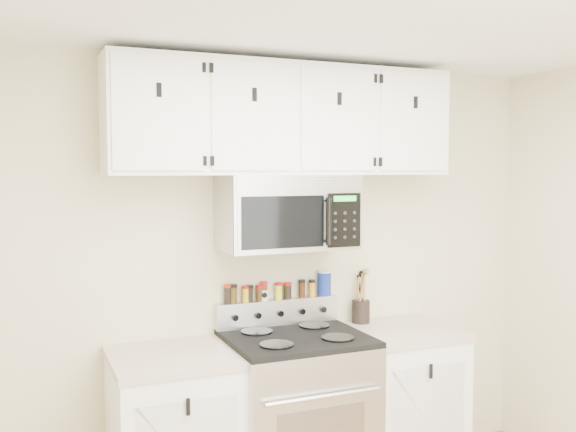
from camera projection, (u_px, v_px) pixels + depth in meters
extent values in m
cube|color=#C0B790|center=(275.00, 273.00, 3.83)|extent=(3.50, 0.01, 2.50)
cube|color=#B7B7BA|center=(296.00, 421.00, 3.59)|extent=(0.76, 0.65, 0.92)
cube|color=black|center=(297.00, 338.00, 3.56)|extent=(0.76, 0.65, 0.03)
cube|color=#B7B7BA|center=(277.00, 312.00, 3.81)|extent=(0.76, 0.08, 0.15)
cylinder|color=black|center=(277.00, 345.00, 3.35)|extent=(0.18, 0.18, 0.01)
cylinder|color=black|center=(338.00, 338.00, 3.49)|extent=(0.18, 0.18, 0.01)
cylinder|color=black|center=(257.00, 332.00, 3.62)|extent=(0.18, 0.18, 0.01)
cylinder|color=black|center=(314.00, 326.00, 3.76)|extent=(0.18, 0.18, 0.01)
cube|color=tan|center=(173.00, 357.00, 3.32)|extent=(0.64, 0.62, 0.04)
cube|color=white|center=(399.00, 406.00, 3.88)|extent=(0.62, 0.60, 0.88)
cube|color=tan|center=(400.00, 331.00, 3.85)|extent=(0.64, 0.62, 0.04)
cube|color=#9E9EA3|center=(287.00, 212.00, 3.63)|extent=(0.76, 0.38, 0.42)
cube|color=#B7B7BA|center=(301.00, 183.00, 3.44)|extent=(0.73, 0.01, 0.08)
cube|color=black|center=(283.00, 222.00, 3.41)|extent=(0.47, 0.01, 0.28)
cube|color=black|center=(344.00, 220.00, 3.55)|extent=(0.20, 0.01, 0.30)
cylinder|color=black|center=(329.00, 221.00, 3.48)|extent=(0.03, 0.03, 0.26)
cube|color=white|center=(285.00, 120.00, 3.62)|extent=(2.00, 0.33, 0.62)
cube|color=white|center=(159.00, 113.00, 3.17)|extent=(0.46, 0.01, 0.57)
cube|color=black|center=(159.00, 90.00, 3.15)|extent=(0.02, 0.01, 0.07)
cube|color=white|center=(254.00, 116.00, 3.36)|extent=(0.46, 0.01, 0.57)
cube|color=black|center=(255.00, 94.00, 3.35)|extent=(0.03, 0.01, 0.07)
cube|color=white|center=(339.00, 119.00, 3.56)|extent=(0.46, 0.01, 0.57)
cube|color=black|center=(340.00, 99.00, 3.54)|extent=(0.03, 0.01, 0.07)
cube|color=white|center=(415.00, 122.00, 3.75)|extent=(0.46, 0.01, 0.57)
cube|color=black|center=(416.00, 102.00, 3.74)|extent=(0.02, 0.01, 0.07)
cylinder|color=black|center=(361.00, 312.00, 3.98)|extent=(0.11, 0.11, 0.14)
cylinder|color=olive|center=(361.00, 295.00, 3.97)|extent=(0.01, 0.01, 0.26)
cylinder|color=olive|center=(364.00, 293.00, 3.97)|extent=(0.01, 0.01, 0.28)
cylinder|color=olive|center=(358.00, 296.00, 3.97)|extent=(0.01, 0.01, 0.24)
cylinder|color=black|center=(361.00, 295.00, 3.99)|extent=(0.01, 0.01, 0.25)
cylinder|color=olive|center=(361.00, 294.00, 3.95)|extent=(0.01, 0.01, 0.27)
cube|color=silver|center=(263.00, 295.00, 3.77)|extent=(0.07, 0.06, 0.06)
cylinder|color=navy|center=(324.00, 284.00, 3.92)|extent=(0.08, 0.08, 0.14)
cylinder|color=white|center=(324.00, 272.00, 3.92)|extent=(0.08, 0.08, 0.01)
cylinder|color=black|center=(228.00, 295.00, 3.69)|extent=(0.04, 0.04, 0.09)
cylinder|color=#AC200D|center=(228.00, 286.00, 3.68)|extent=(0.04, 0.04, 0.02)
cylinder|color=#442F10|center=(233.00, 295.00, 3.70)|extent=(0.05, 0.05, 0.09)
cylinder|color=black|center=(233.00, 286.00, 3.69)|extent=(0.05, 0.05, 0.02)
cylinder|color=gold|center=(246.00, 295.00, 3.73)|extent=(0.04, 0.04, 0.08)
cylinder|color=#B0150D|center=(246.00, 287.00, 3.72)|extent=(0.04, 0.04, 0.02)
cylinder|color=black|center=(250.00, 295.00, 3.74)|extent=(0.04, 0.04, 0.08)
cylinder|color=black|center=(250.00, 287.00, 3.73)|extent=(0.04, 0.04, 0.02)
cylinder|color=#452610|center=(260.00, 294.00, 3.76)|extent=(0.04, 0.04, 0.08)
cylinder|color=#AD0D10|center=(260.00, 287.00, 3.76)|extent=(0.04, 0.04, 0.02)
cylinder|color=#472C11|center=(264.00, 292.00, 3.77)|extent=(0.04, 0.04, 0.10)
cylinder|color=#B00D17|center=(264.00, 283.00, 3.77)|extent=(0.04, 0.04, 0.02)
cylinder|color=yellow|center=(279.00, 292.00, 3.81)|extent=(0.04, 0.04, 0.08)
cylinder|color=#AA0D0D|center=(279.00, 284.00, 3.80)|extent=(0.04, 0.04, 0.02)
cylinder|color=black|center=(288.00, 292.00, 3.83)|extent=(0.05, 0.05, 0.08)
cylinder|color=#AA100D|center=(288.00, 284.00, 3.83)|extent=(0.05, 0.05, 0.02)
cylinder|color=#381C0D|center=(302.00, 290.00, 3.87)|extent=(0.04, 0.04, 0.09)
cylinder|color=black|center=(302.00, 281.00, 3.86)|extent=(0.04, 0.04, 0.02)
cylinder|color=orange|center=(312.00, 289.00, 3.89)|extent=(0.04, 0.04, 0.09)
cylinder|color=black|center=(312.00, 281.00, 3.89)|extent=(0.04, 0.04, 0.02)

